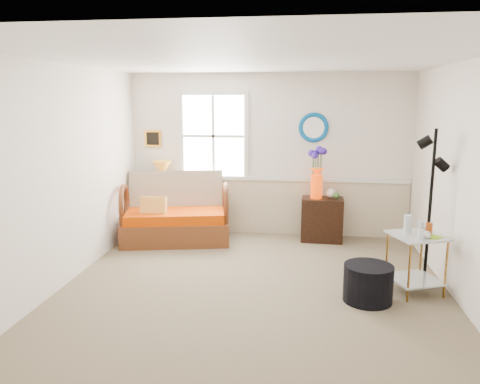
# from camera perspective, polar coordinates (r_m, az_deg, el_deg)

# --- Properties ---
(floor) EXTENTS (4.50, 5.00, 0.01)m
(floor) POSITION_cam_1_polar(r_m,az_deg,el_deg) (5.49, 1.50, -12.21)
(floor) COLOR brown
(floor) RESTS_ON ground
(ceiling) EXTENTS (4.50, 5.00, 0.01)m
(ceiling) POSITION_cam_1_polar(r_m,az_deg,el_deg) (5.06, 1.66, 15.94)
(ceiling) COLOR white
(ceiling) RESTS_ON walls
(walls) EXTENTS (4.51, 5.01, 2.60)m
(walls) POSITION_cam_1_polar(r_m,az_deg,el_deg) (5.12, 1.58, 1.27)
(walls) COLOR silver
(walls) RESTS_ON floor
(wainscot) EXTENTS (4.46, 0.02, 0.90)m
(wainscot) POSITION_cam_1_polar(r_m,az_deg,el_deg) (7.71, 3.45, -1.80)
(wainscot) COLOR #C0AF8B
(wainscot) RESTS_ON walls
(chair_rail) EXTENTS (4.46, 0.04, 0.06)m
(chair_rail) POSITION_cam_1_polar(r_m,az_deg,el_deg) (7.61, 3.49, 1.63)
(chair_rail) COLOR silver
(chair_rail) RESTS_ON walls
(window) EXTENTS (1.14, 0.06, 1.44)m
(window) POSITION_cam_1_polar(r_m,az_deg,el_deg) (7.64, -3.25, 6.82)
(window) COLOR white
(window) RESTS_ON walls
(picture) EXTENTS (0.28, 0.03, 0.28)m
(picture) POSITION_cam_1_polar(r_m,az_deg,el_deg) (7.90, -10.56, 6.43)
(picture) COLOR orange
(picture) RESTS_ON walls
(mirror) EXTENTS (0.47, 0.07, 0.47)m
(mirror) POSITION_cam_1_polar(r_m,az_deg,el_deg) (7.51, 8.96, 7.77)
(mirror) COLOR #0070A2
(mirror) RESTS_ON walls
(loveseat) EXTENTS (1.77, 1.23, 1.06)m
(loveseat) POSITION_cam_1_polar(r_m,az_deg,el_deg) (7.33, -7.88, -1.94)
(loveseat) COLOR brown
(loveseat) RESTS_ON floor
(throw_pillow) EXTENTS (0.40, 0.11, 0.39)m
(throw_pillow) POSITION_cam_1_polar(r_m,az_deg,el_deg) (7.20, -10.51, -2.14)
(throw_pillow) COLOR orange
(throw_pillow) RESTS_ON loveseat
(lamp_stand) EXTENTS (0.46, 0.46, 0.64)m
(lamp_stand) POSITION_cam_1_polar(r_m,az_deg,el_deg) (7.87, -9.33, -2.63)
(lamp_stand) COLOR black
(lamp_stand) RESTS_ON floor
(table_lamp) EXTENTS (0.43, 0.43, 0.56)m
(table_lamp) POSITION_cam_1_polar(r_m,az_deg,el_deg) (7.76, -9.41, 1.70)
(table_lamp) COLOR #B77721
(table_lamp) RESTS_ON lamp_stand
(potted_plant) EXTENTS (0.45, 0.47, 0.29)m
(potted_plant) POSITION_cam_1_polar(r_m,az_deg,el_deg) (7.78, -8.38, 0.73)
(potted_plant) COLOR #41662A
(potted_plant) RESTS_ON lamp_stand
(cabinet) EXTENTS (0.65, 0.43, 0.68)m
(cabinet) POSITION_cam_1_polar(r_m,az_deg,el_deg) (7.44, 9.97, -3.31)
(cabinet) COLOR black
(cabinet) RESTS_ON floor
(flower_vase) EXTENTS (0.27, 0.27, 0.78)m
(flower_vase) POSITION_cam_1_polar(r_m,az_deg,el_deg) (7.28, 9.36, 2.27)
(flower_vase) COLOR red
(flower_vase) RESTS_ON cabinet
(side_table) EXTENTS (0.70, 0.70, 0.69)m
(side_table) POSITION_cam_1_polar(r_m,az_deg,el_deg) (5.75, 20.59, -8.18)
(side_table) COLOR #9E6A24
(side_table) RESTS_ON floor
(tabletop_items) EXTENTS (0.55, 0.55, 0.23)m
(tabletop_items) POSITION_cam_1_polar(r_m,az_deg,el_deg) (5.62, 21.14, -3.79)
(tabletop_items) COLOR silver
(tabletop_items) RESTS_ON side_table
(floor_lamp) EXTENTS (0.34, 0.34, 1.86)m
(floor_lamp) POSITION_cam_1_polar(r_m,az_deg,el_deg) (5.90, 22.14, -1.88)
(floor_lamp) COLOR black
(floor_lamp) RESTS_ON floor
(ottoman) EXTENTS (0.54, 0.54, 0.41)m
(ottoman) POSITION_cam_1_polar(r_m,az_deg,el_deg) (5.40, 15.34, -10.67)
(ottoman) COLOR black
(ottoman) RESTS_ON floor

